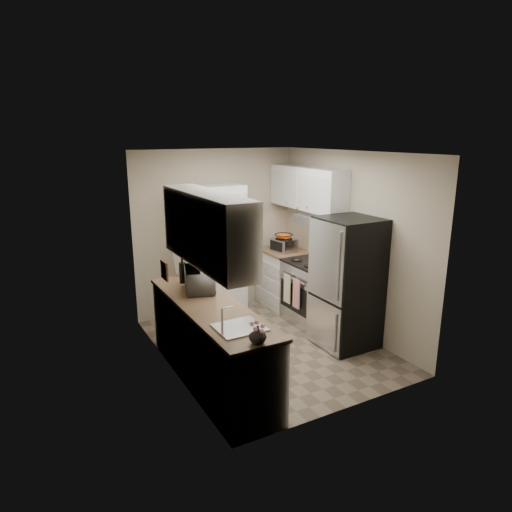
% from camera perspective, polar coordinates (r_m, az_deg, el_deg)
% --- Properties ---
extents(ground, '(3.20, 3.20, 0.00)m').
position_cam_1_polar(ground, '(6.14, 1.51, -11.20)').
color(ground, '#7A6B56').
rests_on(ground, ground).
extents(room_shell, '(2.64, 3.24, 2.52)m').
position_cam_1_polar(room_shell, '(5.59, 1.51, 3.84)').
color(room_shell, beige).
rests_on(room_shell, ground).
extents(pantry_cabinet, '(0.90, 0.55, 2.00)m').
position_cam_1_polar(pantry_cabinet, '(6.81, -5.47, 0.41)').
color(pantry_cabinet, white).
rests_on(pantry_cabinet, ground).
extents(base_cabinet_left, '(0.60, 2.30, 0.88)m').
position_cam_1_polar(base_cabinet_left, '(5.20, -5.66, -10.96)').
color(base_cabinet_left, white).
rests_on(base_cabinet_left, ground).
extents(countertop_left, '(0.63, 2.33, 0.04)m').
position_cam_1_polar(countertop_left, '(5.01, -5.79, -6.23)').
color(countertop_left, '#846647').
rests_on(countertop_left, base_cabinet_left).
extents(base_cabinet_right, '(0.60, 0.80, 0.88)m').
position_cam_1_polar(base_cabinet_right, '(7.39, 3.53, -2.88)').
color(base_cabinet_right, white).
rests_on(base_cabinet_right, ground).
extents(countertop_right, '(0.63, 0.83, 0.04)m').
position_cam_1_polar(countertop_right, '(7.26, 3.58, 0.58)').
color(countertop_right, '#846647').
rests_on(countertop_right, base_cabinet_right).
extents(electric_range, '(0.71, 0.78, 1.13)m').
position_cam_1_polar(electric_range, '(6.75, 7.05, -4.41)').
color(electric_range, '#B7B7BC').
rests_on(electric_range, ground).
extents(refrigerator, '(0.70, 0.72, 1.70)m').
position_cam_1_polar(refrigerator, '(6.01, 11.33, -3.31)').
color(refrigerator, '#B7B7BC').
rests_on(refrigerator, ground).
extents(microwave, '(0.47, 0.57, 0.27)m').
position_cam_1_polar(microwave, '(5.40, -7.01, -2.92)').
color(microwave, silver).
rests_on(microwave, countertop_left).
extents(wine_bottle, '(0.08, 0.08, 0.32)m').
position_cam_1_polar(wine_bottle, '(5.70, -9.19, -1.78)').
color(wine_bottle, black).
rests_on(wine_bottle, countertop_left).
extents(flower_vase, '(0.16, 0.16, 0.16)m').
position_cam_1_polar(flower_vase, '(4.07, 0.21, -9.82)').
color(flower_vase, beige).
rests_on(flower_vase, countertop_left).
extents(cutting_board, '(0.13, 0.25, 0.33)m').
position_cam_1_polar(cutting_board, '(5.98, -9.01, -0.92)').
color(cutting_board, '#437C32').
rests_on(cutting_board, countertop_left).
extents(toaster_oven, '(0.34, 0.40, 0.21)m').
position_cam_1_polar(toaster_oven, '(7.16, 3.51, 1.38)').
color(toaster_oven, '#A4A5A9').
rests_on(toaster_oven, countertop_right).
extents(fruit_basket, '(0.36, 0.36, 0.12)m').
position_cam_1_polar(fruit_basket, '(7.09, 3.48, 2.60)').
color(fruit_basket, '#E8520F').
rests_on(fruit_basket, toaster_oven).
extents(kitchen_mat, '(0.65, 0.91, 0.01)m').
position_cam_1_polar(kitchen_mat, '(6.47, -1.02, -9.67)').
color(kitchen_mat, tan).
rests_on(kitchen_mat, ground).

